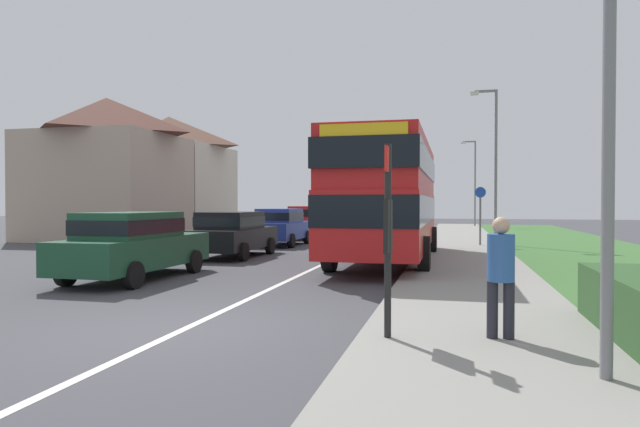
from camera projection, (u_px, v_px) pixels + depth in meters
ground_plane at (184, 329)px, 7.97m from camera, size 120.00×120.00×0.00m
lane_marking_centre at (317, 267)px, 15.74m from camera, size 0.14×60.00×0.01m
pavement_near_side at (470, 279)px, 12.80m from camera, size 3.20×68.00×0.12m
double_decker_bus at (388, 194)px, 16.93m from camera, size 2.80×9.75×3.70m
parked_car_dark_green at (134, 242)px, 13.17m from camera, size 1.88×4.55×1.63m
parked_car_black at (232, 232)px, 18.69m from camera, size 1.99×4.24×1.55m
parked_car_blue at (281, 225)px, 23.79m from camera, size 1.87×3.97×1.61m
parked_car_red at (309, 221)px, 28.73m from camera, size 1.91×4.31×1.69m
pedestrian_at_stop at (501, 271)px, 6.92m from camera, size 0.34×0.34×1.67m
bus_stop_sign at (388, 227)px, 6.99m from camera, size 0.09×0.52×2.60m
cycle_route_sign at (480, 213)px, 22.55m from camera, size 0.44×0.08×2.52m
street_lamp_mid at (493, 156)px, 23.33m from camera, size 1.14×0.20×6.70m
street_lamp_far at (474, 177)px, 41.73m from camera, size 1.14×0.20×6.62m
house_terrace_far_side at (141, 172)px, 30.74m from camera, size 6.62×12.28×7.21m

